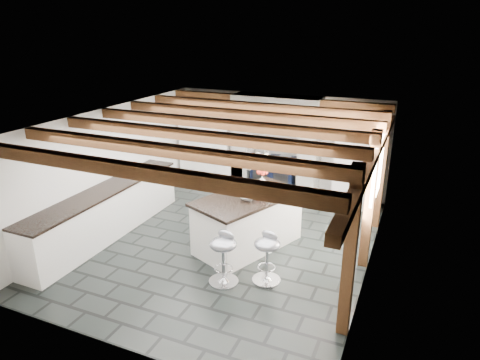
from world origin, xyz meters
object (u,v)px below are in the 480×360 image
at_px(range_cooker, 274,174).
at_px(kitchen_island, 248,221).
at_px(bar_stool_near, 267,252).
at_px(bar_stool_far, 224,252).

distance_m(range_cooker, kitchen_island, 2.67).
bearing_deg(kitchen_island, range_cooker, 121.40).
relative_size(kitchen_island, bar_stool_near, 2.66).
height_order(range_cooker, bar_stool_near, range_cooker).
bearing_deg(range_cooker, bar_stool_far, -82.40).
height_order(bar_stool_near, bar_stool_far, bar_stool_far).
height_order(kitchen_island, bar_stool_far, kitchen_island).
height_order(range_cooker, bar_stool_far, range_cooker).
relative_size(kitchen_island, bar_stool_far, 2.57).
bearing_deg(bar_stool_far, bar_stool_near, 38.25).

